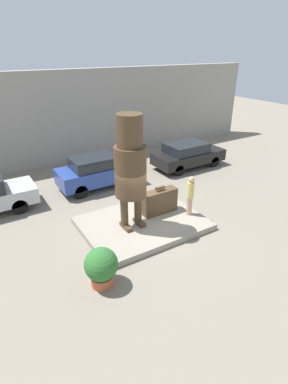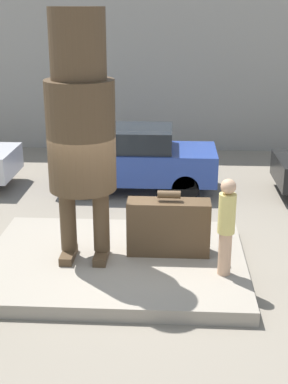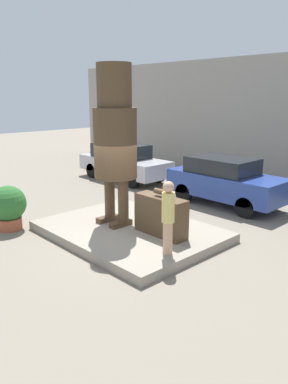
{
  "view_description": "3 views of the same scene",
  "coord_description": "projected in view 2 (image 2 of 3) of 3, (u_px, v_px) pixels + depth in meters",
  "views": [
    {
      "loc": [
        -5.38,
        -8.86,
        6.61
      ],
      "look_at": [
        0.23,
        0.27,
        1.38
      ],
      "focal_mm": 28.0,
      "sensor_mm": 36.0,
      "label": 1
    },
    {
      "loc": [
        1.04,
        -8.82,
        4.62
      ],
      "look_at": [
        0.53,
        0.16,
        1.46
      ],
      "focal_mm": 50.0,
      "sensor_mm": 36.0,
      "label": 2
    },
    {
      "loc": [
        7.37,
        -6.41,
        3.79
      ],
      "look_at": [
        0.61,
        -0.03,
        1.37
      ],
      "focal_mm": 35.0,
      "sensor_mm": 36.0,
      "label": 3
    }
  ],
  "objects": [
    {
      "name": "pedestal",
      "position": [
        115.0,
        262.0,
        9.85
      ],
      "size": [
        4.77,
        3.57,
        0.24
      ],
      "color": "gray",
      "rests_on": "ground_plane"
    },
    {
      "name": "tourist",
      "position": [
        226.0,
        223.0,
        8.88
      ],
      "size": [
        0.29,
        0.29,
        1.71
      ],
      "color": "tan",
      "rests_on": "pedestal"
    },
    {
      "name": "giant_suitcase",
      "position": [
        168.0,
        227.0,
        9.8
      ],
      "size": [
        1.51,
        0.47,
        1.22
      ],
      "color": "#4C3823",
      "rests_on": "pedestal"
    },
    {
      "name": "parked_car_blue",
      "position": [
        134.0,
        158.0,
        13.79
      ],
      "size": [
        4.13,
        1.73,
        1.67
      ],
      "color": "#284293",
      "rests_on": "ground_plane"
    },
    {
      "name": "ground_plane",
      "position": [
        115.0,
        268.0,
        9.89
      ],
      "size": [
        60.0,
        60.0,
        0.0
      ],
      "primitive_type": "plane",
      "color": "gray"
    },
    {
      "name": "building_backdrop",
      "position": [
        143.0,
        66.0,
        17.45
      ],
      "size": [
        28.0,
        0.6,
        5.45
      ],
      "color": "gray",
      "rests_on": "ground_plane"
    },
    {
      "name": "statue_figure",
      "position": [
        81.0,
        120.0,
        8.98
      ],
      "size": [
        1.18,
        1.18,
        4.35
      ],
      "color": "#4C3823",
      "rests_on": "pedestal"
    }
  ]
}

